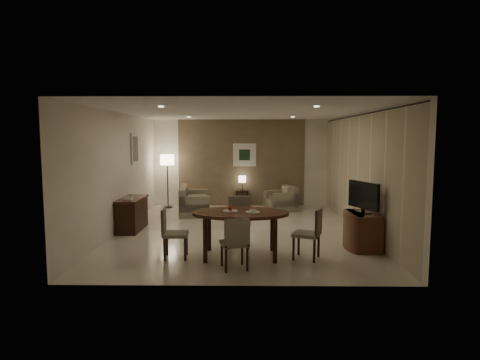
{
  "coord_description": "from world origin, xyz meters",
  "views": [
    {
      "loc": [
        0.12,
        -9.09,
        2.13
      ],
      "look_at": [
        0.0,
        0.2,
        1.15
      ],
      "focal_mm": 30.0,
      "sensor_mm": 36.0,
      "label": 1
    }
  ],
  "objects_px": {
    "sofa": "(195,200)",
    "tv_cabinet": "(363,231)",
    "chair_left": "(176,233)",
    "floor_lamp": "(168,181)",
    "console_desk": "(132,214)",
    "side_table": "(242,198)",
    "chair_right": "(306,233)",
    "armchair": "(281,199)",
    "dining_table": "(240,234)",
    "chair_far": "(239,222)",
    "chair_near": "(234,243)"
  },
  "relations": [
    {
      "from": "chair_near",
      "to": "chair_right",
      "type": "bearing_deg",
      "value": -169.85
    },
    {
      "from": "tv_cabinet",
      "to": "side_table",
      "type": "distance_m",
      "value": 5.31
    },
    {
      "from": "chair_near",
      "to": "sofa",
      "type": "height_order",
      "value": "chair_near"
    },
    {
      "from": "tv_cabinet",
      "to": "chair_right",
      "type": "bearing_deg",
      "value": -150.84
    },
    {
      "from": "tv_cabinet",
      "to": "dining_table",
      "type": "relative_size",
      "value": 0.52
    },
    {
      "from": "console_desk",
      "to": "chair_near",
      "type": "distance_m",
      "value": 3.66
    },
    {
      "from": "console_desk",
      "to": "chair_left",
      "type": "distance_m",
      "value": 2.57
    },
    {
      "from": "chair_left",
      "to": "armchair",
      "type": "distance_m",
      "value": 5.23
    },
    {
      "from": "chair_far",
      "to": "chair_left",
      "type": "bearing_deg",
      "value": -142.61
    },
    {
      "from": "dining_table",
      "to": "chair_near",
      "type": "relative_size",
      "value": 2.0
    },
    {
      "from": "dining_table",
      "to": "chair_right",
      "type": "relative_size",
      "value": 1.91
    },
    {
      "from": "side_table",
      "to": "floor_lamp",
      "type": "distance_m",
      "value": 2.36
    },
    {
      "from": "chair_near",
      "to": "side_table",
      "type": "bearing_deg",
      "value": -104.75
    },
    {
      "from": "dining_table",
      "to": "floor_lamp",
      "type": "height_order",
      "value": "floor_lamp"
    },
    {
      "from": "chair_near",
      "to": "chair_left",
      "type": "xyz_separation_m",
      "value": [
        -1.05,
        0.57,
        0.01
      ]
    },
    {
      "from": "console_desk",
      "to": "tv_cabinet",
      "type": "distance_m",
      "value": 5.11
    },
    {
      "from": "dining_table",
      "to": "chair_near",
      "type": "bearing_deg",
      "value": -97.62
    },
    {
      "from": "chair_right",
      "to": "tv_cabinet",
      "type": "bearing_deg",
      "value": 140.64
    },
    {
      "from": "dining_table",
      "to": "side_table",
      "type": "xyz_separation_m",
      "value": [
        -0.0,
        5.3,
        -0.15
      ]
    },
    {
      "from": "chair_right",
      "to": "side_table",
      "type": "height_order",
      "value": "chair_right"
    },
    {
      "from": "side_table",
      "to": "floor_lamp",
      "type": "relative_size",
      "value": 0.31
    },
    {
      "from": "console_desk",
      "to": "side_table",
      "type": "xyz_separation_m",
      "value": [
        2.52,
        3.25,
        -0.12
      ]
    },
    {
      "from": "chair_far",
      "to": "armchair",
      "type": "xyz_separation_m",
      "value": [
        1.17,
        3.96,
        -0.13
      ]
    },
    {
      "from": "tv_cabinet",
      "to": "dining_table",
      "type": "height_order",
      "value": "dining_table"
    },
    {
      "from": "sofa",
      "to": "tv_cabinet",
      "type": "bearing_deg",
      "value": -140.58
    },
    {
      "from": "chair_right",
      "to": "side_table",
      "type": "xyz_separation_m",
      "value": [
        -1.17,
        5.42,
        -0.2
      ]
    },
    {
      "from": "dining_table",
      "to": "floor_lamp",
      "type": "xyz_separation_m",
      "value": [
        -2.28,
        5.07,
        0.41
      ]
    },
    {
      "from": "chair_right",
      "to": "sofa",
      "type": "xyz_separation_m",
      "value": [
        -2.51,
        4.28,
        -0.07
      ]
    },
    {
      "from": "console_desk",
      "to": "floor_lamp",
      "type": "xyz_separation_m",
      "value": [
        0.24,
        3.02,
        0.44
      ]
    },
    {
      "from": "tv_cabinet",
      "to": "side_table",
      "type": "relative_size",
      "value": 1.77
    },
    {
      "from": "chair_far",
      "to": "chair_left",
      "type": "relative_size",
      "value": 1.1
    },
    {
      "from": "tv_cabinet",
      "to": "side_table",
      "type": "height_order",
      "value": "tv_cabinet"
    },
    {
      "from": "dining_table",
      "to": "chair_right",
      "type": "bearing_deg",
      "value": -5.79
    },
    {
      "from": "tv_cabinet",
      "to": "side_table",
      "type": "xyz_separation_m",
      "value": [
        -2.37,
        4.75,
        -0.1
      ]
    },
    {
      "from": "chair_right",
      "to": "floor_lamp",
      "type": "relative_size",
      "value": 0.56
    },
    {
      "from": "chair_far",
      "to": "tv_cabinet",
      "type": "bearing_deg",
      "value": 0.81
    },
    {
      "from": "chair_near",
      "to": "chair_far",
      "type": "relative_size",
      "value": 0.89
    },
    {
      "from": "floor_lamp",
      "to": "chair_near",
      "type": "bearing_deg",
      "value": -69.14
    },
    {
      "from": "dining_table",
      "to": "chair_far",
      "type": "distance_m",
      "value": 0.65
    },
    {
      "from": "chair_near",
      "to": "armchair",
      "type": "bearing_deg",
      "value": -116.94
    },
    {
      "from": "chair_left",
      "to": "side_table",
      "type": "xyz_separation_m",
      "value": [
        1.14,
        5.41,
        -0.19
      ]
    },
    {
      "from": "tv_cabinet",
      "to": "floor_lamp",
      "type": "xyz_separation_m",
      "value": [
        -4.65,
        4.52,
        0.46
      ]
    },
    {
      "from": "chair_left",
      "to": "side_table",
      "type": "distance_m",
      "value": 5.53
    },
    {
      "from": "chair_right",
      "to": "chair_far",
      "type": "bearing_deg",
      "value": -100.85
    },
    {
      "from": "chair_left",
      "to": "sofa",
      "type": "height_order",
      "value": "chair_left"
    },
    {
      "from": "chair_left",
      "to": "floor_lamp",
      "type": "relative_size",
      "value": 0.55
    },
    {
      "from": "chair_right",
      "to": "armchair",
      "type": "relative_size",
      "value": 1.13
    },
    {
      "from": "armchair",
      "to": "floor_lamp",
      "type": "bearing_deg",
      "value": -118.38
    },
    {
      "from": "sofa",
      "to": "armchair",
      "type": "bearing_deg",
      "value": -86.21
    },
    {
      "from": "side_table",
      "to": "chair_far",
      "type": "bearing_deg",
      "value": -90.45
    }
  ]
}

